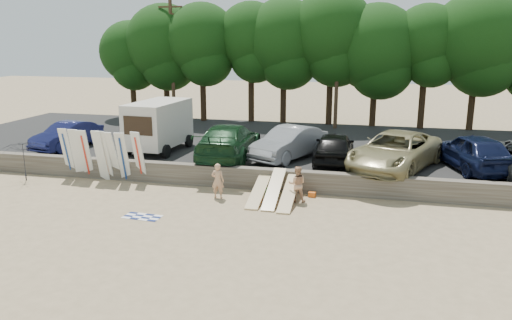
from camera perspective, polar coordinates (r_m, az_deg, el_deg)
The scene contains 29 objects.
ground at distance 20.52m, azimuth -0.44°, elevation -5.82°, with size 120.00×120.00×0.00m, color tan.
seawall at distance 23.15m, azimuth 1.35°, elevation -2.21°, with size 44.00×0.50×1.00m, color #6B6356.
parking_lot at distance 30.33m, azimuth 4.35°, elevation 1.36°, with size 44.00×14.50×0.70m, color #282828.
treeline at distance 36.56m, azimuth 6.68°, elevation 13.25°, with size 32.99×6.43×9.51m.
utility_poles at distance 34.87m, azimuth 9.30°, elevation 11.28°, with size 25.80×0.26×9.00m.
box_trailer at distance 28.18m, azimuth -11.08°, elevation 4.11°, with size 2.74×4.51×2.77m.
car_0 at distance 30.51m, azimuth -20.76°, elevation 2.65°, with size 1.57×4.50×1.48m, color #141848.
car_1 at distance 26.20m, azimuth -3.10°, elevation 2.17°, with size 2.53×6.22×1.81m, color #123319.
car_2 at distance 26.13m, azimuth 3.82°, elevation 1.96°, with size 1.75×5.02×1.65m, color #949599.
car_3 at distance 25.35m, azimuth 8.93°, elevation 1.40°, with size 1.91×4.74×1.62m, color black.
car_4 at distance 24.78m, azimuth 15.58°, elevation 0.97°, with size 2.96×6.42×1.78m, color #978D60.
car_5 at distance 25.90m, azimuth 23.60°, elevation 0.86°, with size 2.12×5.27×1.79m, color black.
surfboard_upright_0 at distance 26.63m, azimuth -20.76°, elevation 0.76°, with size 0.50×0.06×2.60m, color white.
surfboard_upright_1 at distance 26.28m, azimuth -19.78°, elevation 0.67°, with size 0.50×0.06×2.60m, color white.
surfboard_upright_2 at distance 26.00m, azimuth -18.90°, elevation 0.59°, with size 0.50×0.06×2.60m, color white.
surfboard_upright_3 at distance 25.51m, azimuth -17.35°, elevation 0.48°, with size 0.50×0.06×2.60m, color white.
surfboard_upright_4 at distance 25.46m, azimuth -16.89°, elevation 0.48°, with size 0.50×0.06×2.60m, color white.
surfboard_upright_5 at distance 25.30m, azimuth -16.08°, elevation 0.42°, with size 0.50×0.06×2.60m, color white.
surfboard_upright_6 at distance 24.93m, azimuth -14.96°, elevation 0.31°, with size 0.50×0.06×2.60m, color white.
surfboard_upright_7 at distance 24.68m, azimuth -13.22°, elevation 0.32°, with size 0.50×0.06×2.60m, color white.
surfboard_low_0 at distance 21.76m, azimuth 0.32°, elevation -3.51°, with size 0.56×3.00×0.07m, color beige.
surfboard_low_1 at distance 21.51m, azimuth 2.08°, elevation -3.30°, with size 0.56×3.00×0.07m, color beige.
surfboard_low_2 at distance 21.33m, azimuth 3.80°, elevation -3.79°, with size 0.56×3.00×0.07m, color beige.
beachgoer_a at distance 21.93m, azimuth -4.39°, elevation -2.38°, with size 0.57×0.38×1.57m, color tan.
beachgoer_b at distance 21.46m, azimuth 4.72°, elevation -2.76°, with size 0.76×0.59×1.57m, color tan.
cooler at distance 22.36m, azimuth 1.61°, elevation -3.71°, with size 0.38×0.30×0.32m, color #258A3D.
gear_bag at distance 22.36m, azimuth 6.43°, elevation -3.93°, with size 0.30×0.25×0.22m, color orange.
beach_towel at distance 20.34m, azimuth -12.86°, elevation -6.34°, with size 1.50×1.50×0.00m, color white.
beach_umbrella at distance 26.96m, azimuth -24.92°, elevation -0.12°, with size 2.16×2.20×1.98m, color black.
Camera 1 is at (4.67, -18.74, 6.93)m, focal length 35.00 mm.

